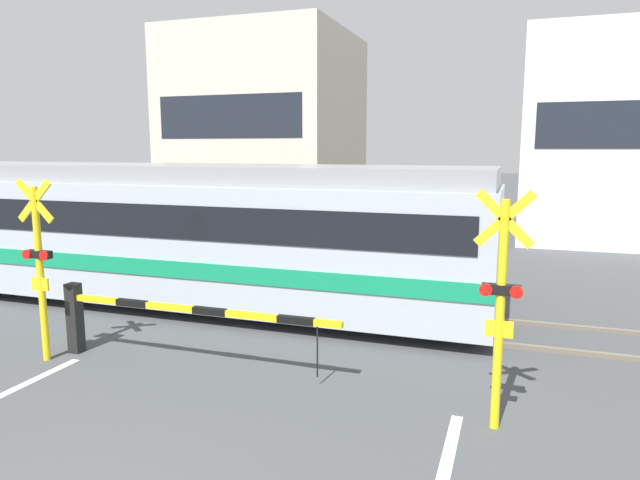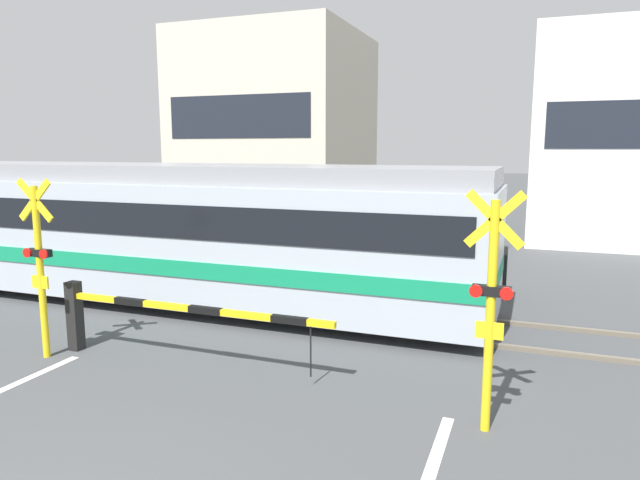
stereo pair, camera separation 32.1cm
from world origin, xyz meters
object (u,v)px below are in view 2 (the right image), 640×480
at_px(crossing_barrier_far, 444,259).
at_px(crossing_signal_left, 39,261).
at_px(crossing_signal_right, 491,302).
at_px(crossing_barrier_near, 138,313).
at_px(commuter_train, 152,227).

bearing_deg(crossing_barrier_far, crossing_signal_left, -129.16).
relative_size(crossing_barrier_far, crossing_signal_right, 1.63).
distance_m(crossing_barrier_near, crossing_signal_left, 1.77).
height_order(commuter_train, crossing_signal_left, commuter_train).
distance_m(commuter_train, crossing_signal_right, 8.42).
relative_size(commuter_train, crossing_signal_right, 5.14).
height_order(crossing_barrier_far, crossing_signal_left, crossing_signal_left).
bearing_deg(commuter_train, crossing_barrier_far, 25.37).
bearing_deg(crossing_barrier_near, crossing_signal_right, -4.74).
bearing_deg(crossing_barrier_near, crossing_signal_left, -163.46).
height_order(crossing_barrier_near, crossing_barrier_far, same).
xyz_separation_m(commuter_train, crossing_barrier_far, (6.04, 2.86, -0.84)).
distance_m(commuter_train, crossing_barrier_far, 6.74).
distance_m(crossing_barrier_near, crossing_barrier_far, 7.27).
distance_m(commuter_train, crossing_barrier_near, 4.03).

